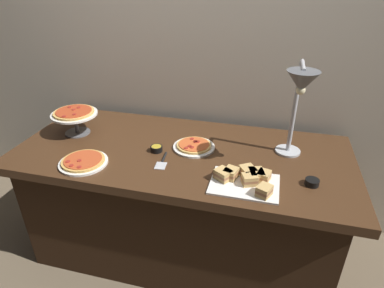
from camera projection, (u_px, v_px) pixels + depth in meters
name	position (u px, v px, depth m)	size (l,w,h in m)	color
ground_plane	(183.00, 247.00, 2.22)	(8.00, 8.00, 0.00)	brown
back_wall	(202.00, 53.00, 2.07)	(4.40, 0.04, 2.40)	beige
buffet_table	(182.00, 202.00, 2.03)	(1.90, 0.84, 0.76)	#422816
heat_lamp	(300.00, 91.00, 1.52)	(0.15, 0.32, 0.53)	#B7BABF
pizza_plate_front	(83.00, 162.00, 1.72)	(0.26, 0.26, 0.03)	white
pizza_plate_center	(194.00, 146.00, 1.87)	(0.24, 0.24, 0.03)	white
pizza_plate_raised_stand	(74.00, 115.00, 1.99)	(0.28, 0.28, 0.15)	#595B60
sandwich_platter	(246.00, 179.00, 1.56)	(0.33, 0.24, 0.06)	white
sauce_cup_near	(156.00, 148.00, 1.84)	(0.07, 0.07, 0.03)	black
sauce_cup_far	(312.00, 182.00, 1.55)	(0.07, 0.07, 0.03)	black
serving_spatula	(162.00, 162.00, 1.74)	(0.06, 0.17, 0.01)	#B7BABF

